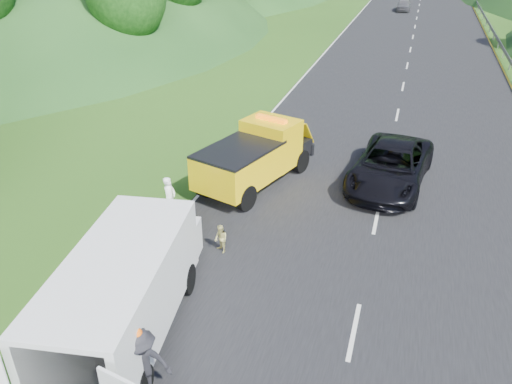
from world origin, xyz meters
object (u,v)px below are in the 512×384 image
(woman, at_px, (172,218))
(child, at_px, (221,252))
(passing_suv, at_px, (388,184))
(suitcase, at_px, (141,220))
(white_van, at_px, (125,288))
(tow_truck, at_px, (256,155))

(woman, height_order, child, woman)
(child, bearing_deg, passing_suv, 92.99)
(woman, xyz_separation_m, child, (2.52, -1.47, 0.00))
(child, relative_size, suitcase, 1.75)
(white_van, distance_m, child, 4.46)
(woman, bearing_deg, child, -119.54)
(woman, bearing_deg, white_van, -163.43)
(child, distance_m, passing_suv, 8.21)
(woman, height_order, suitcase, woman)
(tow_truck, relative_size, woman, 3.86)
(tow_truck, height_order, white_van, tow_truck)
(passing_suv, bearing_deg, child, -118.80)
(woman, distance_m, child, 2.92)
(child, height_order, suitcase, suitcase)
(white_van, distance_m, passing_suv, 12.29)
(tow_truck, height_order, passing_suv, tow_truck)
(white_van, relative_size, suitcase, 13.49)
(woman, relative_size, child, 1.67)
(passing_suv, bearing_deg, tow_truck, -156.93)
(suitcase, bearing_deg, passing_suv, 36.99)
(white_van, xyz_separation_m, suitcase, (-2.29, 4.70, -1.16))
(child, bearing_deg, tow_truck, 133.83)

